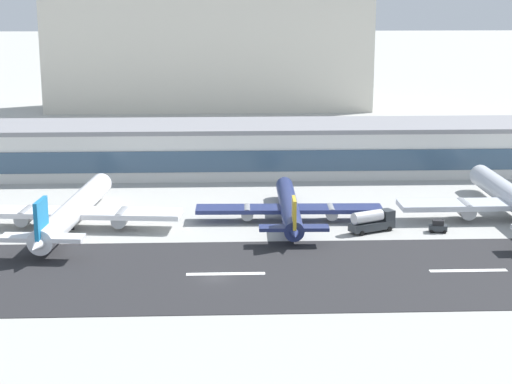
{
  "coord_description": "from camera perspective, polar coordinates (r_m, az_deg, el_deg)",
  "views": [
    {
      "loc": [
        1.1,
        -120.43,
        42.76
      ],
      "look_at": [
        7.36,
        32.26,
        5.39
      ],
      "focal_mm": 59.6,
      "sensor_mm": 36.0,
      "label": 1
    }
  ],
  "objects": [
    {
      "name": "service_fuel_truck_2",
      "position": [
        152.01,
        7.8,
        -1.93
      ],
      "size": [
        8.79,
        6.02,
        3.95
      ],
      "rotation": [
        0.0,
        0.0,
        0.45
      ],
      "color": "#2D3338",
      "rests_on": "ground_plane"
    },
    {
      "name": "airliner_gold_tail_gate_1",
      "position": [
        156.7,
        2.25,
        -1.12
      ],
      "size": [
        34.66,
        39.01,
        8.14
      ],
      "rotation": [
        0.0,
        0.0,
        1.55
      ],
      "color": "navy",
      "rests_on": "ground_plane"
    },
    {
      "name": "runway_centreline_dash_4",
      "position": [
        129.5,
        -2.04,
        -5.51
      ],
      "size": [
        12.0,
        1.2,
        0.01
      ],
      "primitive_type": "cube",
      "color": "white",
      "rests_on": "runway_strip"
    },
    {
      "name": "airliner_blue_tail_gate_0",
      "position": [
        155.4,
        -12.25,
        -1.34
      ],
      "size": [
        39.32,
        47.37,
        9.9
      ],
      "rotation": [
        0.0,
        0.0,
        1.47
      ],
      "color": "silver",
      "rests_on": "ground_plane"
    },
    {
      "name": "runway_strip",
      "position": [
        129.52,
        -2.72,
        -5.53
      ],
      "size": [
        800.0,
        32.86,
        0.08
      ],
      "primitive_type": "cube",
      "color": "#262628",
      "rests_on": "ground_plane"
    },
    {
      "name": "runway_centreline_dash_5",
      "position": [
        134.87,
        14.06,
        -5.13
      ],
      "size": [
        12.0,
        1.2,
        0.01
      ],
      "primitive_type": "cube",
      "color": "white",
      "rests_on": "runway_strip"
    },
    {
      "name": "distant_hotel_block",
      "position": [
        301.18,
        -3.19,
        9.81
      ],
      "size": [
        112.28,
        25.52,
        44.38
      ],
      "primitive_type": "cube",
      "color": "beige",
      "rests_on": "ground_plane"
    },
    {
      "name": "ground_plane",
      "position": [
        127.8,
        -2.72,
        -5.82
      ],
      "size": [
        1400.0,
        1400.0,
        0.0
      ],
      "primitive_type": "plane",
      "color": "#A8A8A3"
    },
    {
      "name": "service_baggage_tug_0",
      "position": [
        154.13,
        12.11,
        -2.27
      ],
      "size": [
        3.43,
        2.34,
        2.2
      ],
      "rotation": [
        0.0,
        0.0,
        2.97
      ],
      "color": "#2D3338",
      "rests_on": "ground_plane"
    },
    {
      "name": "terminal_building",
      "position": [
        198.26,
        0.98,
        2.98
      ],
      "size": [
        200.43,
        20.94,
        11.5
      ],
      "color": "silver",
      "rests_on": "ground_plane"
    }
  ]
}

